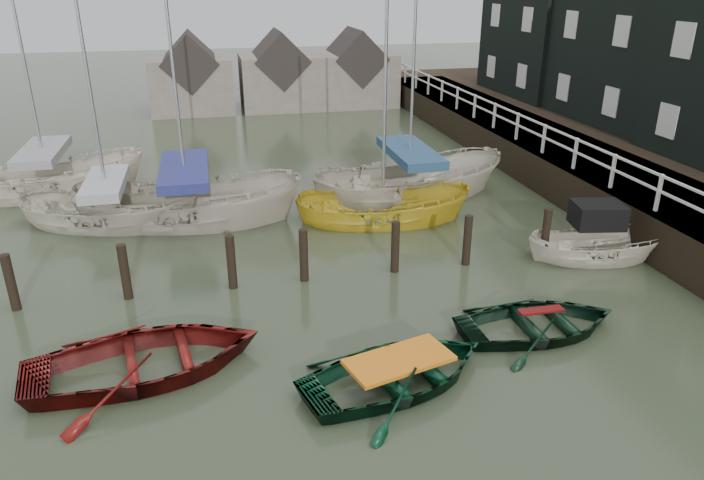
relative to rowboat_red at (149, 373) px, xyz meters
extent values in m
plane|color=#2F3723|center=(4.82, 0.34, 0.00)|extent=(120.00, 120.00, 0.00)
cube|color=black|center=(14.32, 10.34, 1.40)|extent=(3.00, 32.00, 0.20)
cube|color=silver|center=(12.82, 10.34, 2.45)|extent=(0.06, 32.00, 0.06)
cube|color=silver|center=(12.82, 10.34, 2.05)|extent=(0.06, 32.00, 0.06)
cube|color=black|center=(19.82, 10.34, 0.00)|extent=(14.00, 38.00, 1.50)
cube|color=black|center=(19.82, 12.34, 4.00)|extent=(6.00, 7.00, 5.00)
cube|color=black|center=(19.82, 19.34, 4.00)|extent=(6.40, 7.00, 5.00)
cylinder|color=black|center=(-3.18, 3.34, 0.50)|extent=(0.22, 0.22, 1.80)
cylinder|color=black|center=(-0.68, 3.34, 0.50)|extent=(0.22, 0.22, 1.80)
cylinder|color=black|center=(1.82, 3.34, 0.50)|extent=(0.22, 0.22, 1.80)
cylinder|color=black|center=(3.62, 3.34, 0.50)|extent=(0.22, 0.22, 1.80)
cylinder|color=black|center=(6.02, 3.34, 0.50)|extent=(0.22, 0.22, 1.80)
cylinder|color=black|center=(8.02, 3.34, 0.50)|extent=(0.22, 0.22, 1.80)
cylinder|color=black|center=(10.32, 3.34, 0.50)|extent=(0.22, 0.22, 1.80)
cube|color=#665B51|center=(0.82, 26.34, 1.50)|extent=(4.50, 4.00, 3.00)
cube|color=#282321|center=(0.82, 26.34, 2.80)|extent=(3.18, 4.08, 3.18)
cube|color=#665B51|center=(5.82, 26.34, 1.50)|extent=(4.50, 4.00, 3.00)
cube|color=#282321|center=(5.82, 26.34, 2.80)|extent=(3.18, 4.08, 3.18)
cube|color=#665B51|center=(10.32, 26.34, 1.50)|extent=(4.50, 4.00, 3.00)
cube|color=#282321|center=(10.32, 26.34, 2.80)|extent=(3.18, 4.08, 3.18)
imported|color=#560E0C|center=(0.00, 0.00, 0.00)|extent=(4.97, 3.91, 0.93)
imported|color=black|center=(4.68, -1.45, 0.00)|extent=(4.44, 3.67, 0.80)
imported|color=black|center=(8.21, -0.32, 0.00)|extent=(3.66, 2.63, 0.75)
imported|color=beige|center=(11.62, 2.83, 0.00)|extent=(4.05, 2.14, 1.48)
cube|color=black|center=(11.62, 3.03, 1.23)|extent=(1.46, 1.23, 0.65)
imported|color=beige|center=(-1.68, 8.58, 0.00)|extent=(6.13, 3.90, 2.22)
cylinder|color=#B2B2B7|center=(-1.68, 8.58, 5.74)|extent=(0.10, 0.10, 9.04)
cube|color=#9B9BA1|center=(-1.68, 8.58, 1.34)|extent=(3.36, 2.11, 0.30)
imported|color=beige|center=(0.71, 8.38, 0.00)|extent=(7.61, 4.00, 2.80)
cylinder|color=#B2B2B7|center=(0.71, 8.38, 6.19)|extent=(0.10, 0.10, 9.31)
cube|color=navy|center=(0.71, 8.38, 1.66)|extent=(4.18, 2.15, 0.30)
imported|color=gold|center=(6.71, 6.98, 0.00)|extent=(5.78, 2.95, 2.13)
cylinder|color=#B2B2B7|center=(6.71, 6.98, 5.28)|extent=(0.10, 0.10, 8.21)
imported|color=beige|center=(8.24, 9.06, 0.00)|extent=(7.13, 3.12, 2.69)
cylinder|color=#B2B2B7|center=(8.24, 9.06, 6.33)|extent=(0.10, 0.10, 9.70)
cube|color=navy|center=(8.24, 9.06, 1.60)|extent=(3.92, 1.67, 0.30)
imported|color=beige|center=(-4.18, 12.23, 0.00)|extent=(6.81, 2.97, 2.57)
cylinder|color=#B2B2B7|center=(-4.18, 12.23, 4.81)|extent=(0.10, 0.10, 6.80)
cube|color=gray|center=(-4.18, 12.23, 1.53)|extent=(3.74, 1.59, 0.30)
camera|label=1|loc=(1.60, -10.95, 7.20)|focal=32.00mm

